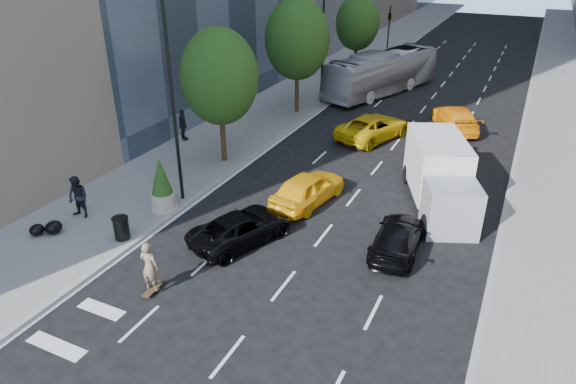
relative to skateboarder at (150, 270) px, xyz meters
The scene contains 23 objects.
ground 4.13m from the skateboarder, 37.00° to the left, with size 160.00×160.00×0.00m, color black.
sidewalk_left 32.94m from the skateboarder, 100.15° to the left, with size 6.00×120.00×0.15m, color slate.
sidewalk_right 35.01m from the skateboarder, 67.84° to the left, with size 4.00×120.00×0.15m, color slate.
lamp_near 8.61m from the skateboarder, 115.97° to the left, with size 2.13×0.22×10.00m.
lamp_far 25.08m from the skateboarder, 97.29° to the left, with size 2.13×0.22×10.00m.
tree_near 12.73m from the skateboarder, 109.32° to the left, with size 4.20×4.20×7.46m.
tree_mid 22.21m from the skateboarder, 100.58° to the left, with size 4.50×4.50×7.99m.
tree_far 34.83m from the skateboarder, 96.63° to the left, with size 3.90×3.90×6.92m.
traffic_signal 42.66m from the skateboarder, 94.31° to the left, with size 2.48×0.53×5.20m.
skateboarder is the anchor object (origin of this frame).
black_sedan_lincoln 4.64m from the skateboarder, 74.97° to the left, with size 2.18×4.72×1.31m, color black.
black_sedan_mercedes 9.92m from the skateboarder, 41.74° to the left, with size 1.81×4.45×1.29m, color black.
taxi_a 9.22m from the skateboarder, 75.28° to the left, with size 1.87×4.64×1.58m, color #FFB60D.
taxi_b 18.00m from the skateboarder, 65.73° to the left, with size 1.73×4.96×1.63m, color yellow.
taxi_c 19.01m from the skateboarder, 82.19° to the left, with size 2.57×5.58×1.55m, color #E5BB0C.
taxi_d 23.96m from the skateboarder, 72.96° to the left, with size 2.20×5.42×1.57m, color orange.
city_bus 29.38m from the skateboarder, 90.00° to the left, with size 2.84×12.13×3.38m, color #B1B3B8.
box_truck 13.98m from the skateboarder, 54.62° to the left, with size 4.68×6.93×3.13m.
pedestrian_a 7.01m from the skateboarder, 155.77° to the left, with size 0.98×0.76×2.01m, color black.
pedestrian_b 15.32m from the skateboarder, 121.49° to the left, with size 1.16×0.48×1.98m, color black.
trash_can 4.09m from the skateboarder, 146.60° to the left, with size 0.64×0.64×0.96m, color black.
planter_shrub 6.14m from the skateboarder, 123.70° to the left, with size 1.10×1.10×2.65m.
garbage_bags 6.70m from the skateboarder, behind, with size 1.17×1.13×0.58m.
Camera 1 is at (7.89, -14.02, 11.85)m, focal length 32.00 mm.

